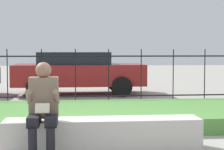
# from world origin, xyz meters

# --- Properties ---
(ground_plane) EXTENTS (60.00, 60.00, 0.00)m
(ground_plane) POSITION_xyz_m (0.00, 0.00, 0.00)
(ground_plane) COLOR #A8A399
(stone_bench) EXTENTS (2.74, 0.47, 0.44)m
(stone_bench) POSITION_xyz_m (-0.03, 0.00, 0.20)
(stone_bench) COLOR beige
(stone_bench) RESTS_ON ground_plane
(person_seated_reader) EXTENTS (0.42, 0.73, 1.24)m
(person_seated_reader) POSITION_xyz_m (-0.83, -0.27, 0.68)
(person_seated_reader) COLOR black
(person_seated_reader) RESTS_ON ground_plane
(grass_berm) EXTENTS (10.06, 2.60, 0.28)m
(grass_berm) POSITION_xyz_m (0.00, 2.00, 0.14)
(grass_berm) COLOR #569342
(grass_berm) RESTS_ON ground_plane
(iron_fence) EXTENTS (8.06, 0.03, 1.43)m
(iron_fence) POSITION_xyz_m (0.00, 3.90, 0.76)
(iron_fence) COLOR black
(iron_fence) RESTS_ON ground_plane
(car_parked_center) EXTENTS (4.09, 2.01, 1.35)m
(car_parked_center) POSITION_xyz_m (-0.32, 6.83, 0.73)
(car_parked_center) COLOR maroon
(car_parked_center) RESTS_ON ground_plane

